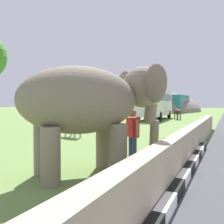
# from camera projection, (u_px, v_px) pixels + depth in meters

# --- Properties ---
(barrier_parapet) EXTENTS (28.00, 0.36, 1.00)m
(barrier_parapet) POSITION_uv_depth(u_px,v_px,m) (162.00, 168.00, 5.06)
(barrier_parapet) COLOR tan
(barrier_parapet) RESTS_ON ground_plane
(elephant) EXTENTS (3.92, 3.70, 2.87)m
(elephant) POSITION_uv_depth(u_px,v_px,m) (94.00, 102.00, 6.39)
(elephant) COLOR #796B5C
(elephant) RESTS_ON ground_plane
(person_handler) EXTENTS (0.49, 0.55, 1.66)m
(person_handler) POSITION_uv_depth(u_px,v_px,m) (133.00, 133.00, 7.47)
(person_handler) COLOR navy
(person_handler) RESTS_ON ground_plane
(bus_white) EXTENTS (9.56, 3.05, 3.50)m
(bus_white) POSITION_uv_depth(u_px,v_px,m) (155.00, 101.00, 28.65)
(bus_white) COLOR silver
(bus_white) RESTS_ON ground_plane
(bus_red) EXTENTS (9.18, 4.10, 3.50)m
(bus_red) POSITION_uv_depth(u_px,v_px,m) (147.00, 102.00, 40.23)
(bus_red) COLOR #B21E1E
(bus_red) RESTS_ON ground_plane
(bus_teal) EXTENTS (8.41, 3.03, 3.50)m
(bus_teal) POSITION_uv_depth(u_px,v_px,m) (179.00, 102.00, 49.75)
(bus_teal) COLOR teal
(bus_teal) RESTS_ON ground_plane
(cow_near) EXTENTS (1.13, 1.90, 1.23)m
(cow_near) POSITION_uv_depth(u_px,v_px,m) (72.00, 121.00, 13.51)
(cow_near) COLOR beige
(cow_near) RESTS_ON ground_plane
(cow_mid) EXTENTS (1.86, 1.28, 1.23)m
(cow_mid) POSITION_uv_depth(u_px,v_px,m) (177.00, 112.00, 28.23)
(cow_mid) COLOR #473323
(cow_mid) RESTS_ON ground_plane
(hill_east) EXTENTS (45.46, 36.36, 11.84)m
(hill_east) POSITION_uv_depth(u_px,v_px,m) (125.00, 111.00, 62.59)
(hill_east) COLOR slate
(hill_east) RESTS_ON ground_plane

